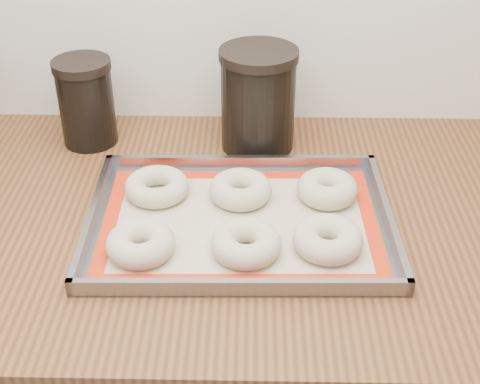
{
  "coord_description": "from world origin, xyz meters",
  "views": [
    {
      "loc": [
        0.2,
        0.81,
        1.51
      ],
      "look_at": [
        0.18,
        1.64,
        0.96
      ],
      "focal_mm": 50.0,
      "sensor_mm": 36.0,
      "label": 1
    }
  ],
  "objects_px": {
    "bagel_front_left": "(141,244)",
    "canister_mid": "(86,102)",
    "bagel_back_right": "(327,189)",
    "baking_tray": "(240,221)",
    "bagel_back_left": "(157,187)",
    "bagel_front_mid": "(246,243)",
    "bagel_front_right": "(328,239)",
    "bagel_back_mid": "(241,189)",
    "canister_right": "(258,99)"
  },
  "relations": [
    {
      "from": "bagel_front_mid",
      "to": "canister_mid",
      "type": "relative_size",
      "value": 0.64
    },
    {
      "from": "bagel_front_left",
      "to": "bagel_front_right",
      "type": "xyz_separation_m",
      "value": [
        0.27,
        0.02,
        -0.0
      ]
    },
    {
      "from": "bagel_front_mid",
      "to": "bagel_front_right",
      "type": "relative_size",
      "value": 1.0
    },
    {
      "from": "bagel_front_left",
      "to": "bagel_front_right",
      "type": "distance_m",
      "value": 0.27
    },
    {
      "from": "baking_tray",
      "to": "bagel_back_left",
      "type": "xyz_separation_m",
      "value": [
        -0.14,
        0.07,
        0.01
      ]
    },
    {
      "from": "bagel_front_right",
      "to": "canister_mid",
      "type": "distance_m",
      "value": 0.52
    },
    {
      "from": "bagel_front_mid",
      "to": "canister_mid",
      "type": "distance_m",
      "value": 0.45
    },
    {
      "from": "bagel_front_mid",
      "to": "bagel_back_right",
      "type": "height_order",
      "value": "bagel_back_right"
    },
    {
      "from": "baking_tray",
      "to": "bagel_back_left",
      "type": "relative_size",
      "value": 4.5
    },
    {
      "from": "bagel_back_mid",
      "to": "canister_right",
      "type": "xyz_separation_m",
      "value": [
        0.03,
        0.18,
        0.07
      ]
    },
    {
      "from": "bagel_back_right",
      "to": "canister_mid",
      "type": "distance_m",
      "value": 0.46
    },
    {
      "from": "canister_mid",
      "to": "bagel_back_mid",
      "type": "bearing_deg",
      "value": -34.43
    },
    {
      "from": "bagel_front_left",
      "to": "bagel_front_mid",
      "type": "height_order",
      "value": "same"
    },
    {
      "from": "baking_tray",
      "to": "bagel_front_mid",
      "type": "xyz_separation_m",
      "value": [
        0.01,
        -0.08,
        0.02
      ]
    },
    {
      "from": "bagel_front_left",
      "to": "canister_right",
      "type": "height_order",
      "value": "canister_right"
    },
    {
      "from": "canister_mid",
      "to": "baking_tray",
      "type": "bearing_deg",
      "value": -42.28
    },
    {
      "from": "bagel_front_right",
      "to": "canister_right",
      "type": "bearing_deg",
      "value": 107.9
    },
    {
      "from": "baking_tray",
      "to": "canister_right",
      "type": "relative_size",
      "value": 2.52
    },
    {
      "from": "bagel_front_right",
      "to": "bagel_back_right",
      "type": "bearing_deg",
      "value": 85.31
    },
    {
      "from": "bagel_back_right",
      "to": "canister_right",
      "type": "xyz_separation_m",
      "value": [
        -0.11,
        0.18,
        0.07
      ]
    },
    {
      "from": "bagel_front_mid",
      "to": "bagel_back_mid",
      "type": "distance_m",
      "value": 0.14
    },
    {
      "from": "bagel_front_left",
      "to": "bagel_back_mid",
      "type": "distance_m",
      "value": 0.2
    },
    {
      "from": "bagel_back_mid",
      "to": "canister_mid",
      "type": "height_order",
      "value": "canister_mid"
    },
    {
      "from": "bagel_front_left",
      "to": "bagel_back_mid",
      "type": "xyz_separation_m",
      "value": [
        0.14,
        0.14,
        -0.0
      ]
    },
    {
      "from": "baking_tray",
      "to": "bagel_front_left",
      "type": "distance_m",
      "value": 0.16
    },
    {
      "from": "bagel_front_mid",
      "to": "bagel_back_left",
      "type": "bearing_deg",
      "value": 134.65
    },
    {
      "from": "bagel_back_left",
      "to": "canister_mid",
      "type": "height_order",
      "value": "canister_mid"
    },
    {
      "from": "bagel_back_mid",
      "to": "canister_right",
      "type": "relative_size",
      "value": 0.54
    },
    {
      "from": "bagel_front_right",
      "to": "bagel_back_left",
      "type": "bearing_deg",
      "value": 152.7
    },
    {
      "from": "bagel_back_mid",
      "to": "bagel_front_left",
      "type": "bearing_deg",
      "value": -134.13
    },
    {
      "from": "bagel_back_left",
      "to": "baking_tray",
      "type": "bearing_deg",
      "value": -27.65
    },
    {
      "from": "bagel_front_mid",
      "to": "canister_right",
      "type": "bearing_deg",
      "value": 87.07
    },
    {
      "from": "bagel_front_mid",
      "to": "canister_right",
      "type": "xyz_separation_m",
      "value": [
        0.02,
        0.32,
        0.07
      ]
    },
    {
      "from": "bagel_back_mid",
      "to": "baking_tray",
      "type": "bearing_deg",
      "value": -89.59
    },
    {
      "from": "bagel_front_left",
      "to": "canister_mid",
      "type": "distance_m",
      "value": 0.37
    },
    {
      "from": "bagel_front_mid",
      "to": "canister_right",
      "type": "relative_size",
      "value": 0.55
    },
    {
      "from": "bagel_front_right",
      "to": "bagel_back_mid",
      "type": "relative_size",
      "value": 1.02
    },
    {
      "from": "bagel_front_right",
      "to": "bagel_back_right",
      "type": "xyz_separation_m",
      "value": [
        0.01,
        0.13,
        0.0
      ]
    },
    {
      "from": "canister_right",
      "to": "bagel_back_mid",
      "type": "bearing_deg",
      "value": -98.46
    },
    {
      "from": "bagel_front_mid",
      "to": "bagel_back_right",
      "type": "xyz_separation_m",
      "value": [
        0.13,
        0.14,
        0.0
      ]
    },
    {
      "from": "baking_tray",
      "to": "canister_mid",
      "type": "distance_m",
      "value": 0.39
    },
    {
      "from": "baking_tray",
      "to": "canister_right",
      "type": "bearing_deg",
      "value": 83.8
    },
    {
      "from": "bagel_front_right",
      "to": "bagel_back_left",
      "type": "distance_m",
      "value": 0.3
    },
    {
      "from": "bagel_back_right",
      "to": "bagel_front_left",
      "type": "bearing_deg",
      "value": -152.1
    },
    {
      "from": "bagel_front_left",
      "to": "bagel_front_right",
      "type": "bearing_deg",
      "value": 3.33
    },
    {
      "from": "bagel_front_left",
      "to": "bagel_back_left",
      "type": "height_order",
      "value": "bagel_front_left"
    },
    {
      "from": "bagel_back_left",
      "to": "canister_mid",
      "type": "relative_size",
      "value": 0.65
    },
    {
      "from": "canister_right",
      "to": "bagel_front_left",
      "type": "bearing_deg",
      "value": -117.01
    },
    {
      "from": "baking_tray",
      "to": "bagel_front_mid",
      "type": "bearing_deg",
      "value": -82.37
    },
    {
      "from": "bagel_front_mid",
      "to": "bagel_back_right",
      "type": "bearing_deg",
      "value": 48.3
    }
  ]
}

